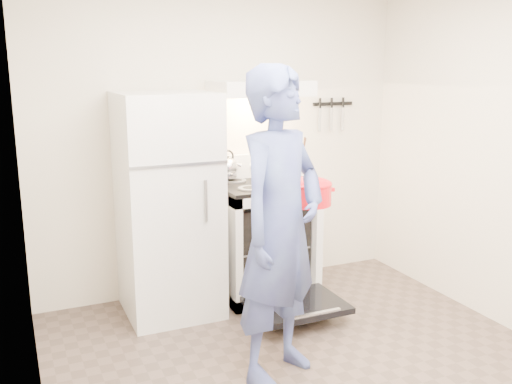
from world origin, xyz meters
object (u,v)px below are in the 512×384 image
refrigerator (168,206)px  tea_kettle (227,166)px  person (280,227)px  dutch_oven (308,194)px  stove_body (264,241)px

refrigerator → tea_kettle: size_ratio=6.57×
person → dutch_oven: bearing=15.0°
person → dutch_oven: (0.39, 0.37, 0.09)m
stove_body → person: size_ratio=0.48×
refrigerator → person: (0.37, -1.18, 0.10)m
refrigerator → dutch_oven: bearing=-46.7°
dutch_oven → person: bearing=-136.9°
tea_kettle → person: bearing=-98.3°
refrigerator → dutch_oven: 1.13m
refrigerator → dutch_oven: refrigerator is taller
stove_body → person: (-0.44, -1.20, 0.49)m
dutch_oven → tea_kettle: bearing=100.3°
dutch_oven → refrigerator: bearing=133.3°
stove_body → tea_kettle: 0.70m
refrigerator → stove_body: (0.81, 0.02, -0.39)m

